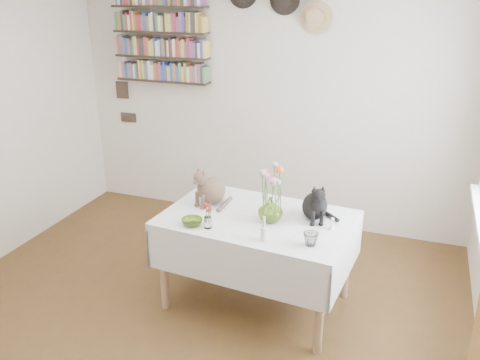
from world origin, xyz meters
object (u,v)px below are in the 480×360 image
at_px(dining_table, 257,239).
at_px(flower_vase, 271,210).
at_px(tabby_cat, 212,184).
at_px(black_cat, 315,199).
at_px(bookshelf_unit, 161,36).

relative_size(dining_table, flower_vase, 7.81).
height_order(dining_table, flower_vase, flower_vase).
bearing_deg(tabby_cat, dining_table, 9.09).
distance_m(tabby_cat, black_cat, 0.80).
distance_m(black_cat, bookshelf_unit, 2.49).
bearing_deg(dining_table, flower_vase, -18.06).
relative_size(black_cat, bookshelf_unit, 0.30).
bearing_deg(tabby_cat, bookshelf_unit, 156.31).
xyz_separation_m(black_cat, bookshelf_unit, (-1.89, 1.30, 0.96)).
xyz_separation_m(tabby_cat, black_cat, (0.80, 0.00, -0.01)).
height_order(flower_vase, bookshelf_unit, bookshelf_unit).
distance_m(flower_vase, bookshelf_unit, 2.40).
relative_size(tabby_cat, flower_vase, 1.72).
relative_size(flower_vase, bookshelf_unit, 0.18).
bearing_deg(bookshelf_unit, black_cat, -34.51).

